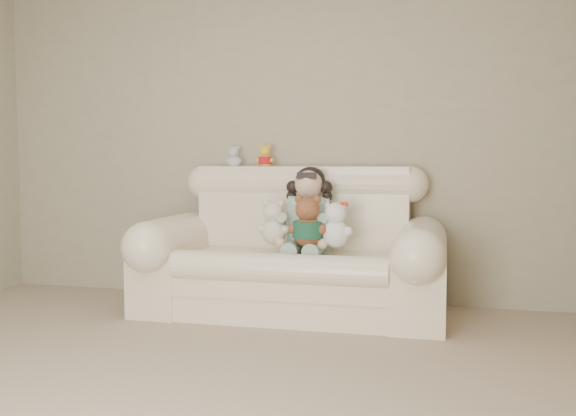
# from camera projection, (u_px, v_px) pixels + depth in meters

# --- Properties ---
(wall_back) EXTENTS (4.50, 0.00, 4.50)m
(wall_back) POSITION_uv_depth(u_px,v_px,m) (272.00, 130.00, 5.00)
(wall_back) COLOR tan
(wall_back) RESTS_ON ground
(sofa) EXTENTS (2.10, 0.95, 1.03)m
(sofa) POSITION_uv_depth(u_px,v_px,m) (291.00, 241.00, 4.50)
(sofa) COLOR #FFEDCD
(sofa) RESTS_ON floor
(seated_child) EXTENTS (0.43, 0.50, 0.62)m
(seated_child) POSITION_uv_depth(u_px,v_px,m) (309.00, 209.00, 4.54)
(seated_child) COLOR #317452
(seated_child) RESTS_ON sofa
(brown_teddy) EXTENTS (0.30, 0.26, 0.40)m
(brown_teddy) POSITION_uv_depth(u_px,v_px,m) (308.00, 216.00, 4.30)
(brown_teddy) COLOR brown
(brown_teddy) RESTS_ON sofa
(white_cat) EXTENTS (0.26, 0.22, 0.36)m
(white_cat) POSITION_uv_depth(u_px,v_px,m) (336.00, 220.00, 4.29)
(white_cat) COLOR silver
(white_cat) RESTS_ON sofa
(cream_teddy) EXTENTS (0.27, 0.24, 0.36)m
(cream_teddy) POSITION_uv_depth(u_px,v_px,m) (274.00, 218.00, 4.41)
(cream_teddy) COLOR beige
(cream_teddy) RESTS_ON sofa
(yellow_mini_bear) EXTENTS (0.15, 0.13, 0.21)m
(yellow_mini_bear) POSITION_uv_depth(u_px,v_px,m) (265.00, 154.00, 4.86)
(yellow_mini_bear) COLOR yellow
(yellow_mini_bear) RESTS_ON sofa
(grey_mini_plush) EXTENTS (0.13, 0.10, 0.20)m
(grey_mini_plush) POSITION_uv_depth(u_px,v_px,m) (234.00, 155.00, 4.91)
(grey_mini_plush) COLOR #BCBBC3
(grey_mini_plush) RESTS_ON sofa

